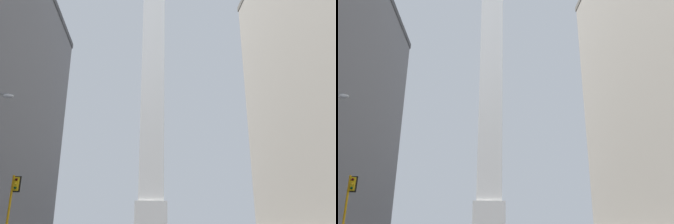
{
  "view_description": "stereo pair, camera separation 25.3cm",
  "coord_description": "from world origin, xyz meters",
  "views": [
    {
      "loc": [
        -2.21,
        -1.39,
        1.78
      ],
      "look_at": [
        3.09,
        66.52,
        24.85
      ],
      "focal_mm": 35.0,
      "sensor_mm": 36.0,
      "label": 1
    },
    {
      "loc": [
        -1.96,
        -1.41,
        1.78
      ],
      "look_at": [
        3.09,
        66.52,
        24.85
      ],
      "focal_mm": 35.0,
      "sensor_mm": 36.0,
      "label": 2
    }
  ],
  "objects": [
    {
      "name": "obelisk",
      "position": [
        0.0,
        81.99,
        36.48
      ],
      "size": [
        7.72,
        7.72,
        76.23
      ],
      "color": "silver",
      "rests_on": "ground_plane"
    },
    {
      "name": "traffic_light_mid_left",
      "position": [
        -12.66,
        26.85,
        3.63
      ],
      "size": [
        0.77,
        0.51,
        5.5
      ],
      "color": "orange",
      "rests_on": "ground_plane"
    }
  ]
}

